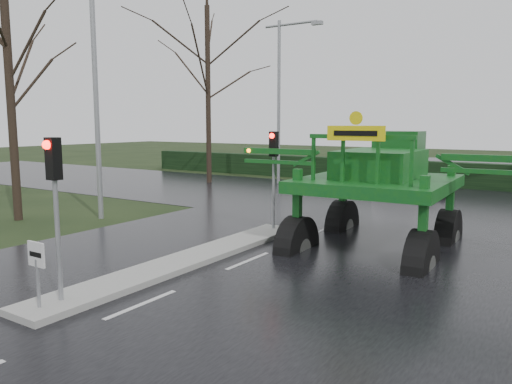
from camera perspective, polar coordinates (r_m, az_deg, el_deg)
The scene contains 14 objects.
ground at distance 11.02m, azimuth -12.93°, elevation -12.51°, with size 140.00×140.00×0.00m, color black.
road_main at distance 19.07m, azimuth 9.26°, elevation -3.72°, with size 14.00×80.00×0.02m, color black.
road_cross at distance 24.59m, azimuth 14.96°, elevation -1.28°, with size 80.00×12.00×0.02m, color black.
median_island at distance 13.92m, azimuth -7.73°, elevation -7.69°, with size 1.20×10.00×0.16m, color gray.
hedge_row at distance 32.15m, azimuth 19.50°, elevation 1.97°, with size 44.00×0.90×1.50m, color black.
keep_left_sign at distance 10.81m, azimuth -23.77°, elevation -7.52°, with size 0.50×0.07×1.35m.
traffic_signal_near at distance 10.79m, azimuth -22.04°, elevation 0.84°, with size 0.26×0.33×3.52m.
traffic_signal_mid at distance 17.10m, azimuth 2.02°, elevation 3.80°, with size 0.26×0.33×3.52m.
street_light_left_near at distance 20.58m, azimuth -17.41°, elevation 13.62°, with size 3.85×0.30×10.00m.
street_light_left_far at distance 31.41m, azimuth 3.12°, elevation 11.85°, with size 3.85×0.30×10.00m.
tree_left_near at distance 21.69m, azimuth -26.43°, elevation 12.47°, with size 6.30×6.30×10.85m.
tree_left_far at distance 32.29m, azimuth -5.53°, elevation 13.78°, with size 7.70×7.70×13.26m.
crop_sprayer at distance 15.08m, azimuth 5.20°, elevation 2.64°, with size 9.21×5.86×5.15m.
white_sedan at distance 27.46m, azimuth 17.19°, elevation -0.44°, with size 1.30×3.74×1.23m, color silver.
Camera 1 is at (7.52, -7.11, 3.80)m, focal length 35.00 mm.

